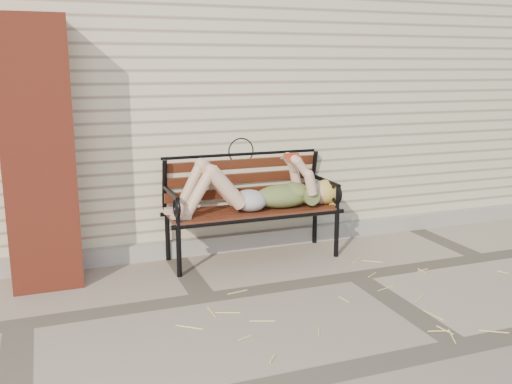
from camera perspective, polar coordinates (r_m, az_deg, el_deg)
name	(u,v)px	position (r m, az deg, el deg)	size (l,w,h in m)	color
ground	(356,276)	(4.67, 9.93, -8.27)	(80.00, 80.00, 0.00)	gray
house_wall	(235,78)	(7.12, -2.08, 11.36)	(8.00, 4.00, 3.00)	beige
foundation_strip	(304,234)	(5.46, 4.82, -4.22)	(8.00, 0.10, 0.15)	#ABA49A
brick_pillar	(39,154)	(4.54, -20.92, 3.55)	(0.50, 0.50, 2.00)	#993622
garden_bench	(249,191)	(4.95, -0.72, 0.09)	(1.59, 0.63, 1.03)	black
reading_woman	(255,190)	(4.83, -0.07, 0.20)	(1.50, 0.34, 0.47)	#09373F
straw_scatter	(353,305)	(4.12, 9.63, -11.07)	(2.73, 1.80, 0.01)	#DFD36D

